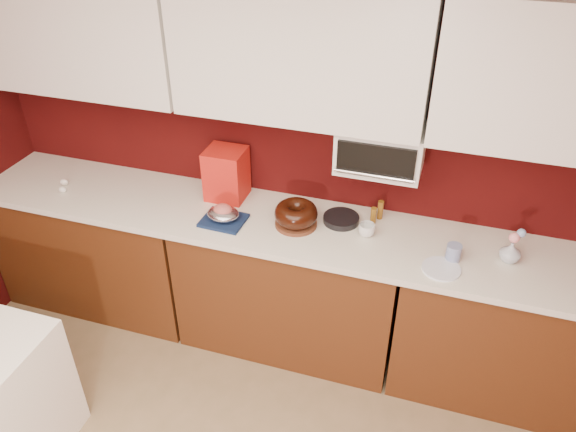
# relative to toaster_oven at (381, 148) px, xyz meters

# --- Properties ---
(wall_back) EXTENTS (4.00, 0.02, 2.50)m
(wall_back) POSITION_rel_toaster_oven_xyz_m (-0.45, 0.15, -0.12)
(wall_back) COLOR #3C0908
(wall_back) RESTS_ON floor
(base_cabinet_left) EXTENTS (1.31, 0.58, 0.86)m
(base_cabinet_left) POSITION_rel_toaster_oven_xyz_m (-1.78, -0.17, -0.95)
(base_cabinet_left) COLOR #512810
(base_cabinet_left) RESTS_ON floor
(base_cabinet_center) EXTENTS (1.31, 0.58, 0.86)m
(base_cabinet_center) POSITION_rel_toaster_oven_xyz_m (-0.45, -0.17, -0.95)
(base_cabinet_center) COLOR #512810
(base_cabinet_center) RESTS_ON floor
(base_cabinet_right) EXTENTS (1.31, 0.58, 0.86)m
(base_cabinet_right) POSITION_rel_toaster_oven_xyz_m (0.88, -0.17, -0.95)
(base_cabinet_right) COLOR #512810
(base_cabinet_right) RESTS_ON floor
(countertop) EXTENTS (4.00, 0.62, 0.04)m
(countertop) POSITION_rel_toaster_oven_xyz_m (-0.45, -0.17, -0.49)
(countertop) COLOR silver
(countertop) RESTS_ON base_cabinet_center
(upper_cabinet_left) EXTENTS (1.31, 0.33, 0.70)m
(upper_cabinet_left) POSITION_rel_toaster_oven_xyz_m (-1.78, -0.02, 0.48)
(upper_cabinet_left) COLOR white
(upper_cabinet_left) RESTS_ON wall_back
(upper_cabinet_center) EXTENTS (1.31, 0.33, 0.70)m
(upper_cabinet_center) POSITION_rel_toaster_oven_xyz_m (-0.45, -0.02, 0.48)
(upper_cabinet_center) COLOR white
(upper_cabinet_center) RESTS_ON wall_back
(toaster_oven) EXTENTS (0.45, 0.30, 0.25)m
(toaster_oven) POSITION_rel_toaster_oven_xyz_m (0.00, 0.00, 0.00)
(toaster_oven) COLOR white
(toaster_oven) RESTS_ON upper_cabinet_center
(toaster_oven_door) EXTENTS (0.40, 0.02, 0.18)m
(toaster_oven_door) POSITION_rel_toaster_oven_xyz_m (0.00, -0.16, 0.00)
(toaster_oven_door) COLOR black
(toaster_oven_door) RESTS_ON toaster_oven
(toaster_oven_handle) EXTENTS (0.42, 0.02, 0.02)m
(toaster_oven_handle) POSITION_rel_toaster_oven_xyz_m (0.00, -0.18, -0.07)
(toaster_oven_handle) COLOR silver
(toaster_oven_handle) RESTS_ON toaster_oven
(cake_base) EXTENTS (0.30, 0.30, 0.02)m
(cake_base) POSITION_rel_toaster_oven_xyz_m (-0.42, -0.17, -0.46)
(cake_base) COLOR brown
(cake_base) RESTS_ON countertop
(bundt_cake) EXTENTS (0.32, 0.32, 0.10)m
(bundt_cake) POSITION_rel_toaster_oven_xyz_m (-0.42, -0.17, -0.40)
(bundt_cake) COLOR black
(bundt_cake) RESTS_ON cake_base
(navy_towel) EXTENTS (0.25, 0.21, 0.02)m
(navy_towel) POSITION_rel_toaster_oven_xyz_m (-0.82, -0.26, -0.47)
(navy_towel) COLOR #122144
(navy_towel) RESTS_ON countertop
(foil_ham_nest) EXTENTS (0.23, 0.21, 0.07)m
(foil_ham_nest) POSITION_rel_toaster_oven_xyz_m (-0.82, -0.26, -0.42)
(foil_ham_nest) COLOR silver
(foil_ham_nest) RESTS_ON navy_towel
(roasted_ham) EXTENTS (0.13, 0.12, 0.07)m
(roasted_ham) POSITION_rel_toaster_oven_xyz_m (-0.82, -0.26, -0.40)
(roasted_ham) COLOR #C7625B
(roasted_ham) RESTS_ON foil_ham_nest
(pandoro_box) EXTENTS (0.23, 0.21, 0.32)m
(pandoro_box) POSITION_rel_toaster_oven_xyz_m (-0.91, 0.00, -0.32)
(pandoro_box) COLOR #AE0B1B
(pandoro_box) RESTS_ON countertop
(dark_pan) EXTENTS (0.24, 0.24, 0.04)m
(dark_pan) POSITION_rel_toaster_oven_xyz_m (-0.18, -0.06, -0.46)
(dark_pan) COLOR black
(dark_pan) RESTS_ON countertop
(coffee_mug) EXTENTS (0.10, 0.10, 0.09)m
(coffee_mug) POSITION_rel_toaster_oven_xyz_m (-0.01, -0.15, -0.43)
(coffee_mug) COLOR silver
(coffee_mug) RESTS_ON countertop
(blue_jar) EXTENTS (0.09, 0.09, 0.09)m
(blue_jar) POSITION_rel_toaster_oven_xyz_m (0.46, -0.23, -0.43)
(blue_jar) COLOR navy
(blue_jar) RESTS_ON countertop
(flower_vase) EXTENTS (0.10, 0.10, 0.13)m
(flower_vase) POSITION_rel_toaster_oven_xyz_m (0.74, -0.15, -0.41)
(flower_vase) COLOR #AFBAC7
(flower_vase) RESTS_ON countertop
(flower_pink) EXTENTS (0.05, 0.05, 0.05)m
(flower_pink) POSITION_rel_toaster_oven_xyz_m (0.74, -0.15, -0.33)
(flower_pink) COLOR pink
(flower_pink) RESTS_ON flower_vase
(flower_blue) EXTENTS (0.05, 0.05, 0.05)m
(flower_blue) POSITION_rel_toaster_oven_xyz_m (0.77, -0.13, -0.30)
(flower_blue) COLOR #89AADB
(flower_blue) RESTS_ON flower_vase
(china_plate) EXTENTS (0.25, 0.25, 0.01)m
(china_plate) POSITION_rel_toaster_oven_xyz_m (0.41, -0.33, -0.47)
(china_plate) COLOR white
(china_plate) RESTS_ON countertop
(amber_bottle) EXTENTS (0.04, 0.04, 0.10)m
(amber_bottle) POSITION_rel_toaster_oven_xyz_m (-0.00, -0.01, -0.43)
(amber_bottle) COLOR brown
(amber_bottle) RESTS_ON countertop
(egg_left) EXTENTS (0.06, 0.05, 0.04)m
(egg_left) POSITION_rel_toaster_oven_xyz_m (-1.91, -0.26, -0.45)
(egg_left) COLOR silver
(egg_left) RESTS_ON countertop
(egg_right) EXTENTS (0.07, 0.06, 0.04)m
(egg_right) POSITION_rel_toaster_oven_xyz_m (-1.96, -0.19, -0.45)
(egg_right) COLOR white
(egg_right) RESTS_ON countertop
(amber_bottle_tall) EXTENTS (0.04, 0.04, 0.12)m
(amber_bottle_tall) POSITION_rel_toaster_oven_xyz_m (0.03, 0.05, -0.42)
(amber_bottle_tall) COLOR brown
(amber_bottle_tall) RESTS_ON countertop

